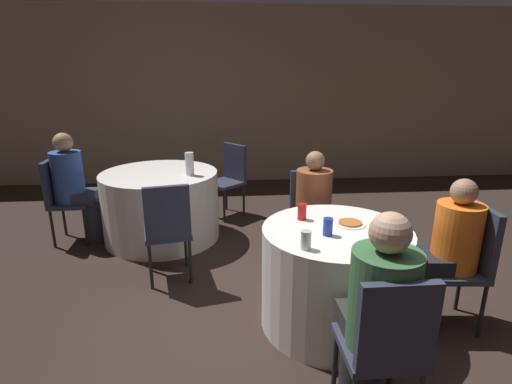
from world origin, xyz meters
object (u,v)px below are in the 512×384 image
Objects in this scene: table_near at (334,277)px; person_floral_shirt at (315,215)px; table_far at (161,205)px; bottle_far at (190,164)px; chair_far_west at (61,193)px; person_green_jacket at (376,312)px; soda_can_silver at (306,240)px; soda_can_red at (302,212)px; chair_far_south at (168,225)px; chair_near_east at (467,256)px; chair_far_northeast at (230,173)px; pizza_plate_near at (350,223)px; chair_near_south at (387,341)px; person_orange_shirt at (443,254)px; chair_near_north at (311,211)px; soda_can_blue at (328,227)px; person_blue_shirt at (76,188)px.

person_floral_shirt reaches higher than table_near.
table_far is 0.63m from bottle_far.
person_green_jacket reaches higher than chair_far_west.
soda_can_silver is at bearing 47.11° from chair_far_west.
soda_can_red is (2.34, -1.50, 0.27)m from chair_far_west.
chair_far_west is (-1.26, 1.01, 0.00)m from chair_far_south.
bottle_far is (-2.09, 1.68, 0.33)m from chair_near_east.
pizza_plate_near is (0.83, -2.34, 0.21)m from chair_far_northeast.
chair_near_south is 1.17m from person_orange_shirt.
chair_near_east is 1.00× the size of chair_far_south.
chair_near_east is 2.70m from bottle_far.
chair_near_north is (-0.92, 1.03, 0.00)m from chair_near_east.
chair_far_west is 3.06m from soda_can_blue.
person_floral_shirt reaches higher than soda_can_silver.
chair_far_south reaches higher than pizza_plate_near.
person_blue_shirt is 3.46m from person_green_jacket.
person_blue_shirt is (-1.10, 1.01, 0.05)m from chair_far_south.
chair_near_east is at bearing 42.36° from chair_near_south.
soda_can_red is at bearing -55.93° from bottle_far.
pizza_plate_near is at bearing 35.29° from table_near.
chair_far_west is at bearing 66.96° from person_orange_shirt.
person_green_jacket is at bearing -64.20° from bottle_far.
table_far is at bearing 120.65° from person_green_jacket.
chair_far_northeast is 3.78× the size of bottle_far.
person_blue_shirt reaches higher than soda_can_red.
chair_near_north is 1.38m from bottle_far.
soda_can_red is (-1.15, 0.29, 0.27)m from chair_near_east.
person_blue_shirt is at bearing 65.69° from person_orange_shirt.
table_far is 1.38× the size of chair_near_north.
bottle_far is (-0.44, -0.83, 0.33)m from chair_far_northeast.
chair_near_east is 1.00× the size of chair_far_west.
person_green_jacket reaches higher than pizza_plate_near.
person_blue_shirt is 1.27m from bottle_far.
table_far is at bearing 134.51° from pizza_plate_near.
chair_near_east is at bearing -90.00° from person_orange_shirt.
chair_near_south is at bearing 90.96° from person_floral_shirt.
chair_far_northeast is at bearing -61.93° from chair_near_north.
person_green_jacket reaches higher than soda_can_red.
table_far is 10.42× the size of soda_can_red.
person_blue_shirt reaches higher than pizza_plate_near.
person_orange_shirt is at bearing 60.58° from chair_far_west.
chair_far_northeast is at bearing 102.38° from person_green_jacket.
person_floral_shirt is (1.31, 0.07, 0.03)m from chair_far_south.
person_orange_shirt is at bearing -5.15° from table_near.
table_far is 10.42× the size of soda_can_blue.
bottle_far is at bearing 110.87° from chair_far_northeast.
soda_can_red is at bearing 73.67° from chair_near_north.
table_far is at bearing 130.17° from soda_can_red.
chair_far_west is (-2.55, 1.71, 0.17)m from table_near.
person_green_jacket is (-0.77, -0.72, 0.04)m from person_orange_shirt.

